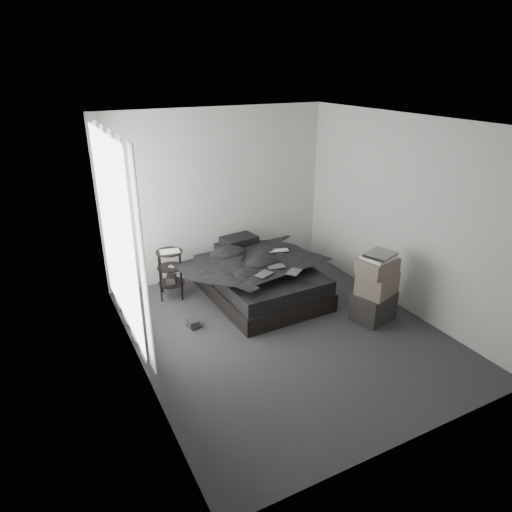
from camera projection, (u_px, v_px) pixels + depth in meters
name	position (u px, v px, depth m)	size (l,w,h in m)	color
floor	(285.00, 331.00, 5.84)	(3.60, 4.20, 0.01)	#313133
ceiling	(291.00, 121.00, 4.82)	(3.60, 4.20, 0.01)	white
wall_back	(218.00, 194.00, 7.05)	(3.60, 0.01, 2.60)	silver
wall_front	(423.00, 319.00, 3.61)	(3.60, 0.01, 2.60)	silver
wall_left	(133.00, 265.00, 4.57)	(0.01, 4.20, 2.60)	silver
wall_right	(403.00, 215.00, 6.09)	(0.01, 4.20, 2.60)	silver
window_left	(116.00, 233.00, 5.30)	(0.02, 2.00, 2.30)	white
curtain_left	(121.00, 238.00, 5.35)	(0.06, 2.12, 2.48)	white
bed	(260.00, 288.00, 6.70)	(1.41, 1.86, 0.25)	black
mattress	(260.00, 274.00, 6.61)	(1.35, 1.80, 0.20)	black
duvet	(262.00, 262.00, 6.50)	(1.37, 1.59, 0.22)	black
pillow_lower	(235.00, 248.00, 7.11)	(0.56, 0.38, 0.13)	black
pillow_upper	(239.00, 240.00, 7.08)	(0.52, 0.36, 0.12)	black
laptop	(279.00, 248.00, 6.67)	(0.30, 0.19, 0.02)	silver
comic_a	(264.00, 269.00, 5.99)	(0.23, 0.15, 0.01)	black
comic_b	(276.00, 261.00, 6.22)	(0.23, 0.15, 0.01)	black
comic_c	(294.00, 266.00, 6.05)	(0.23, 0.15, 0.01)	black
side_stand	(171.00, 274.00, 6.59)	(0.38, 0.38, 0.71)	black
papers	(170.00, 252.00, 6.44)	(0.27, 0.20, 0.01)	white
floor_books	(193.00, 323.00, 5.91)	(0.12, 0.17, 0.12)	black
box_lower	(373.00, 306.00, 6.06)	(0.52, 0.41, 0.38)	black
box_mid	(377.00, 283.00, 5.93)	(0.48, 0.38, 0.29)	#62564D
box_upper	(377.00, 266.00, 5.83)	(0.46, 0.37, 0.20)	#62564D
art_book_white	(379.00, 257.00, 5.79)	(0.39, 0.32, 0.04)	silver
art_book_snake	(380.00, 254.00, 5.77)	(0.38, 0.30, 0.04)	silver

